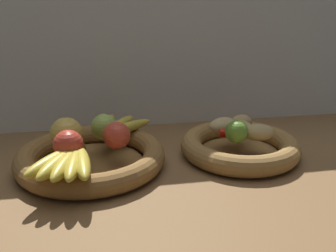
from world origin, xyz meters
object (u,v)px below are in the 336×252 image
Objects in this scene: apple_red_front at (68,145)px; potato_large at (241,128)px; apple_green_back at (104,127)px; lime_near at (237,132)px; potato_back at (242,122)px; fruit_bowl_right at (239,146)px; potato_oblong at (223,126)px; apple_golden_left at (67,133)px; apple_red_right at (117,135)px; banana_bunch_back at (117,126)px; chili_pepper at (247,133)px; banana_bunch_front at (68,162)px; potato_small at (258,132)px; fruit_bowl_left at (91,157)px.

apple_red_front is 0.82× the size of potato_large.
lime_near is at bearing -14.76° from apple_green_back.
potato_back is 5.02cm from potato_large.
fruit_bowl_right is 6.85cm from potato_oblong.
apple_golden_left is 45.75cm from potato_back.
potato_oblong is at bearing 13.60° from apple_red_front.
lime_near reaches higher than potato_back.
apple_red_right reaches higher than banana_bunch_back.
apple_red_front is 0.47× the size of chili_pepper.
banana_bunch_front reaches higher than fruit_bowl_right.
chili_pepper is at bearing -1.82° from apple_golden_left.
apple_green_back reaches higher than potato_back.
apple_red_front reaches higher than potato_oblong.
apple_red_right is at bearing -175.81° from fruit_bowl_right.
apple_golden_left is at bearing 175.57° from potato_small.
apple_green_back is 0.87× the size of apple_golden_left.
apple_green_back is 0.38× the size of banana_bunch_back.
fruit_bowl_right is 43.94cm from apple_golden_left.
fruit_bowl_left is 5.98× the size of potato_back.
apple_golden_left is at bearing 179.61° from fruit_bowl_right.
apple_red_front reaches higher than fruit_bowl_right.
chili_pepper is (43.86, 10.74, -0.49)cm from banana_bunch_front.
chili_pepper is (1.38, -1.12, 4.00)cm from fruit_bowl_right.
banana_bunch_back is at bearing 162.27° from potato_large.
chili_pepper is at bearing 35.54° from lime_near.
chili_pepper is at bearing -39.14° from potato_large.
potato_small is (45.92, 3.16, -1.27)cm from apple_red_front.
fruit_bowl_left is 9.99cm from apple_red_front.
apple_golden_left is at bearing 97.08° from apple_red_front.
potato_oblong is at bearing 4.83° from fruit_bowl_left.
apple_green_back is at bearing -179.71° from potato_back.
banana_bunch_front is at bearing -110.00° from fruit_bowl_left.
apple_red_front reaches higher than banana_bunch_front.
apple_red_right is 34.62cm from potato_back.
potato_large is 1.41× the size of lime_near.
apple_red_front is 0.81× the size of potato_oblong.
apple_golden_left reaches higher than potato_small.
lime_near is (39.91, 2.46, -0.47)cm from apple_red_front.
apple_green_back is at bearing -179.06° from chili_pepper.
apple_red_front is 0.89× the size of apple_golden_left.
potato_back is at bearing -9.20° from banana_bunch_back.
banana_bunch_front is at bearing -168.86° from lime_near.
fruit_bowl_right is 3.84× the size of potato_small.
potato_small is at bearing -4.43° from apple_golden_left.
fruit_bowl_right is 7.02cm from potato_back.
fruit_bowl_left is 8.45cm from apple_golden_left.
banana_bunch_front is 46.59cm from potato_small.
potato_back is 5.81cm from chili_pepper.
potato_oblong is at bearing 3.77° from apple_golden_left.
chili_pepper is (4.07, 2.91, -1.68)cm from lime_near.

